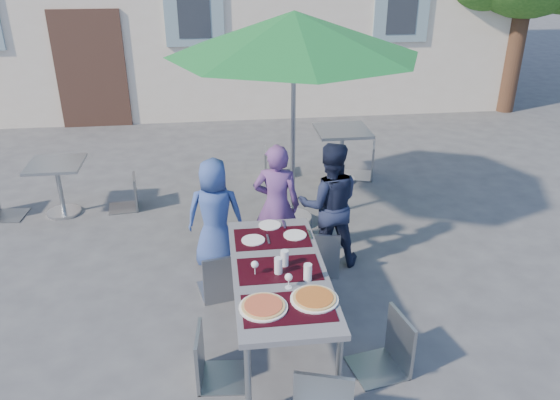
{
  "coord_description": "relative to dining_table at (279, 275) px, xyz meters",
  "views": [
    {
      "loc": [
        0.26,
        -3.29,
        3.27
      ],
      "look_at": [
        0.87,
        1.54,
        0.98
      ],
      "focal_mm": 35.0,
      "sensor_mm": 36.0,
      "label": 1
    }
  ],
  "objects": [
    {
      "name": "ground",
      "position": [
        -0.75,
        -0.64,
        -0.7
      ],
      "size": [
        90.0,
        90.0,
        0.0
      ],
      "primitive_type": "plane",
      "color": "#414143",
      "rests_on": "ground"
    },
    {
      "name": "dining_table",
      "position": [
        0.0,
        0.0,
        0.0
      ],
      "size": [
        0.8,
        1.85,
        0.76
      ],
      "color": "#4B4B50",
      "rests_on": "ground"
    },
    {
      "name": "pizza_near_left",
      "position": [
        -0.19,
        -0.53,
        0.07
      ],
      "size": [
        0.38,
        0.38,
        0.03
      ],
      "color": "white",
      "rests_on": "dining_table"
    },
    {
      "name": "pizza_near_right",
      "position": [
        0.22,
        -0.48,
        0.07
      ],
      "size": [
        0.38,
        0.38,
        0.03
      ],
      "color": "white",
      "rests_on": "dining_table"
    },
    {
      "name": "glassware",
      "position": [
        0.05,
        -0.09,
        0.13
      ],
      "size": [
        0.49,
        0.4,
        0.15
      ],
      "color": "silver",
      "rests_on": "dining_table"
    },
    {
      "name": "place_settings",
      "position": [
        0.02,
        0.63,
        0.06
      ],
      "size": [
        0.66,
        0.5,
        0.01
      ],
      "color": "white",
      "rests_on": "dining_table"
    },
    {
      "name": "child_0",
      "position": [
        -0.53,
        1.37,
        -0.07
      ],
      "size": [
        0.64,
        0.45,
        1.25
      ],
      "primitive_type": "imported",
      "rotation": [
        0.0,
        0.0,
        3.06
      ],
      "color": "#344D91",
      "rests_on": "ground"
    },
    {
      "name": "child_1",
      "position": [
        0.14,
        1.37,
        -0.0
      ],
      "size": [
        0.57,
        0.43,
        1.39
      ],
      "primitive_type": "imported",
      "rotation": [
        0.0,
        0.0,
        2.94
      ],
      "color": "#643B7A",
      "rests_on": "ground"
    },
    {
      "name": "child_2",
      "position": [
        0.71,
        1.29,
        0.01
      ],
      "size": [
        0.72,
        0.45,
        1.41
      ],
      "primitive_type": "imported",
      "rotation": [
        0.0,
        0.0,
        3.06
      ],
      "color": "#191F37",
      "rests_on": "ground"
    },
    {
      "name": "chair_0",
      "position": [
        -0.48,
        0.75,
        -0.12
      ],
      "size": [
        0.51,
        0.52,
        0.98
      ],
      "color": "gray",
      "rests_on": "ground"
    },
    {
      "name": "chair_1",
      "position": [
        0.07,
        0.98,
        -0.19
      ],
      "size": [
        0.48,
        0.48,
        0.88
      ],
      "color": "gray",
      "rests_on": "ground"
    },
    {
      "name": "chair_2",
      "position": [
        0.56,
        1.05,
        -0.11
      ],
      "size": [
        0.52,
        0.52,
        1.0
      ],
      "color": "#8E9399",
      "rests_on": "ground"
    },
    {
      "name": "chair_3",
      "position": [
        -0.61,
        -0.42,
        -0.17
      ],
      "size": [
        0.44,
        0.44,
        0.91
      ],
      "color": "gray",
      "rests_on": "ground"
    },
    {
      "name": "chair_4",
      "position": [
        0.87,
        -0.47,
        -0.14
      ],
      "size": [
        0.5,
        0.49,
        0.95
      ],
      "color": "gray",
      "rests_on": "ground"
    },
    {
      "name": "chair_5",
      "position": [
        0.16,
        -1.15,
        -0.12
      ],
      "size": [
        0.55,
        0.55,
        0.98
      ],
      "color": "#8F979A",
      "rests_on": "ground"
    },
    {
      "name": "patio_umbrella",
      "position": [
        0.45,
        2.24,
        1.66
      ],
      "size": [
        2.91,
        2.91,
        2.61
      ],
      "color": "#B5B8BE",
      "rests_on": "ground"
    },
    {
      "name": "cafe_table_0",
      "position": [
        -2.54,
        2.91,
        -0.21
      ],
      "size": [
        0.68,
        0.68,
        0.72
      ],
      "color": "#B5B8BE",
      "rests_on": "ground"
    },
    {
      "name": "bg_chair_r_0",
      "position": [
        -1.68,
        2.98,
        -0.19
      ],
      "size": [
        0.43,
        0.43,
        0.87
      ],
      "color": "gray",
      "rests_on": "ground"
    },
    {
      "name": "cafe_table_1",
      "position": [
        1.37,
        3.53,
        -0.11
      ],
      "size": [
        0.76,
        0.76,
        0.82
      ],
      "color": "#B5B8BE",
      "rests_on": "ground"
    },
    {
      "name": "bg_chair_l_1",
      "position": [
        0.35,
        3.75,
        -0.17
      ],
      "size": [
        0.44,
        0.44,
        0.91
      ],
      "color": "#90969B",
      "rests_on": "ground"
    },
    {
      "name": "bg_chair_r_1",
      "position": [
        1.8,
        3.65,
        -0.11
      ],
      "size": [
        0.56,
        0.56,
        1.0
      ],
      "color": "gray",
      "rests_on": "ground"
    }
  ]
}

